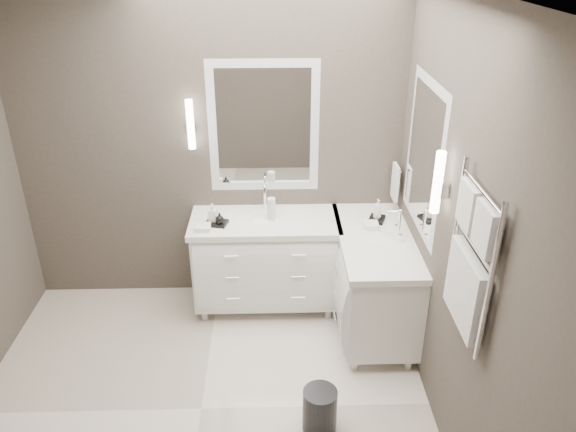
{
  "coord_description": "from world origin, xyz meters",
  "views": [
    {
      "loc": [
        0.52,
        -2.89,
        2.96
      ],
      "look_at": [
        0.62,
        0.7,
        1.14
      ],
      "focal_mm": 35.0,
      "sensor_mm": 36.0,
      "label": 1
    }
  ],
  "objects_px": {
    "vanity_back": "(266,257)",
    "towel_ladder": "(469,265)",
    "waste_bin": "(320,410)",
    "vanity_right": "(374,276)"
  },
  "relations": [
    {
      "from": "vanity_back",
      "to": "towel_ladder",
      "type": "relative_size",
      "value": 1.38
    },
    {
      "from": "waste_bin",
      "to": "towel_ladder",
      "type": "bearing_deg",
      "value": -15.7
    },
    {
      "from": "vanity_right",
      "to": "waste_bin",
      "type": "distance_m",
      "value": 1.25
    },
    {
      "from": "vanity_right",
      "to": "waste_bin",
      "type": "relative_size",
      "value": 3.9
    },
    {
      "from": "towel_ladder",
      "to": "waste_bin",
      "type": "distance_m",
      "value": 1.45
    },
    {
      "from": "vanity_right",
      "to": "towel_ladder",
      "type": "xyz_separation_m",
      "value": [
        0.23,
        -1.3,
        0.91
      ]
    },
    {
      "from": "waste_bin",
      "to": "vanity_back",
      "type": "bearing_deg",
      "value": 104.17
    },
    {
      "from": "vanity_right",
      "to": "towel_ladder",
      "type": "bearing_deg",
      "value": -80.16
    },
    {
      "from": "vanity_back",
      "to": "vanity_right",
      "type": "relative_size",
      "value": 1.0
    },
    {
      "from": "vanity_back",
      "to": "vanity_right",
      "type": "height_order",
      "value": "same"
    }
  ]
}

